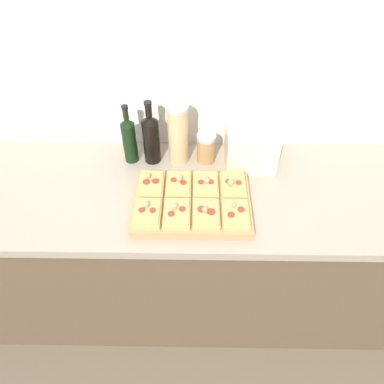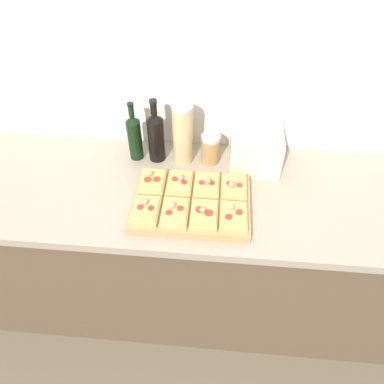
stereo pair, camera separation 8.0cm
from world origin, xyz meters
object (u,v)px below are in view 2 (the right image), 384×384
at_px(olive_oil_bottle, 135,136).
at_px(toaster_oven, 255,148).
at_px(wine_bottle, 156,136).
at_px(grain_jar_tall, 183,134).
at_px(cutting_board, 191,204).
at_px(grain_jar_short, 210,149).

height_order(olive_oil_bottle, toaster_oven, olive_oil_bottle).
distance_m(olive_oil_bottle, wine_bottle, 0.10).
relative_size(grain_jar_tall, toaster_oven, 1.19).
bearing_deg(wine_bottle, cutting_board, -57.91).
height_order(cutting_board, grain_jar_short, grain_jar_short).
bearing_deg(grain_jar_tall, cutting_board, -77.62).
xyz_separation_m(wine_bottle, toaster_oven, (0.45, -0.00, -0.04)).
bearing_deg(olive_oil_bottle, wine_bottle, 0.00).
bearing_deg(grain_jar_tall, olive_oil_bottle, 180.00).
bearing_deg(cutting_board, grain_jar_short, 78.58).
height_order(cutting_board, grain_jar_tall, grain_jar_tall).
height_order(grain_jar_short, toaster_oven, toaster_oven).
relative_size(cutting_board, toaster_oven, 1.93).
relative_size(wine_bottle, grain_jar_tall, 1.06).
bearing_deg(wine_bottle, olive_oil_bottle, 180.00).
xyz_separation_m(olive_oil_bottle, grain_jar_short, (0.34, 0.00, -0.05)).
bearing_deg(grain_jar_tall, grain_jar_short, 0.00).
bearing_deg(cutting_board, toaster_oven, 48.48).
bearing_deg(toaster_oven, grain_jar_tall, 179.48).
height_order(grain_jar_tall, grain_jar_short, grain_jar_tall).
height_order(cutting_board, toaster_oven, toaster_oven).
xyz_separation_m(cutting_board, wine_bottle, (-0.19, 0.30, 0.11)).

